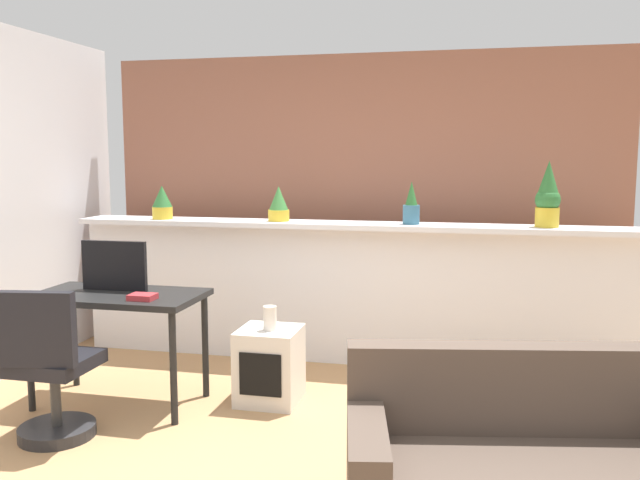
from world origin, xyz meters
The scene contains 14 objects.
ground_plane centered at (0.00, 0.00, 0.00)m, with size 12.00×12.00×0.00m, color tan.
divider_wall centered at (0.00, 2.00, 0.54)m, with size 4.41×0.16×1.09m, color silver.
plant_shelf centered at (0.00, 1.96, 1.11)m, with size 4.41×0.38×0.04m, color silver.
brick_wall_behind centered at (0.00, 2.60, 1.25)m, with size 4.41×0.10×2.50m, color #935B47.
potted_plant_0 centered at (-1.53, 1.93, 1.26)m, with size 0.17×0.17×0.27m.
potted_plant_1 centered at (-0.55, 1.97, 1.26)m, with size 0.17×0.17×0.28m.
potted_plant_2 centered at (0.50, 1.96, 1.26)m, with size 0.13×0.13×0.33m.
potted_plant_3 centered at (1.49, 1.98, 1.35)m, with size 0.18×0.18×0.48m.
desk centered at (-1.30, 0.77, 0.67)m, with size 1.10×0.60×0.75m.
tv_monitor centered at (-1.36, 0.85, 0.92)m, with size 0.46×0.04×0.33m, color black.
office_chair centered at (-1.38, 0.13, 0.39)m, with size 0.47×0.48×0.91m.
side_cube_shelf centered at (-0.34, 1.01, 0.25)m, with size 0.40×0.41×0.50m.
vase_on_shelf centered at (-0.32, 0.99, 0.58)m, with size 0.09×0.09×0.16m, color silver.
book_on_desk centered at (-1.04, 0.62, 0.77)m, with size 0.16×0.12×0.04m, color #B22D33.
Camera 1 is at (0.96, -3.14, 1.65)m, focal length 37.64 mm.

